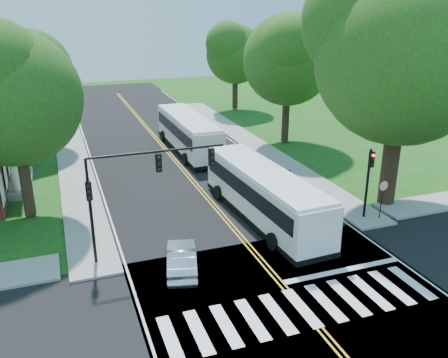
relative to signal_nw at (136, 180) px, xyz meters
name	(u,v)px	position (x,y,z in m)	size (l,w,h in m)	color
ground	(297,302)	(5.86, -6.43, -4.38)	(140.00, 140.00, 0.00)	#174912
road	(188,175)	(5.86, 11.57, -4.37)	(14.00, 96.00, 0.01)	black
cross_road	(297,302)	(5.86, -6.43, -4.37)	(60.00, 12.00, 0.01)	black
center_line	(175,161)	(5.86, 15.57, -4.36)	(0.36, 70.00, 0.01)	gold
edge_line_w	(94,169)	(-0.94, 15.57, -4.36)	(0.12, 70.00, 0.01)	silver
edge_line_e	(248,153)	(12.66, 15.57, -4.36)	(0.12, 70.00, 0.01)	silver
crosswalk	(302,308)	(5.86, -6.93, -4.36)	(12.60, 3.00, 0.01)	silver
stop_bar	(343,270)	(9.36, -4.83, -4.36)	(6.60, 0.40, 0.01)	silver
sidewalk_nw	(73,160)	(-2.44, 18.57, -4.30)	(2.60, 40.00, 0.15)	gray
sidewalk_ne	(250,142)	(14.16, 18.57, -4.30)	(2.60, 40.00, 0.15)	gray
tree_ne_big	(404,58)	(16.86, 1.57, 5.24)	(10.80, 10.80, 14.91)	black
tree_west_near	(13,99)	(-5.64, 7.57, 3.15)	(8.00, 8.00, 11.40)	black
tree_west_far	(29,73)	(-5.14, 23.57, 2.62)	(7.60, 7.60, 10.67)	black
tree_east_mid	(288,60)	(17.36, 17.57, 3.48)	(8.40, 8.40, 11.93)	black
tree_east_far	(235,55)	(18.36, 33.57, 2.48)	(7.20, 7.20, 10.34)	black
signal_nw	(136,180)	(0.00, 0.00, 0.00)	(7.15, 0.46, 5.66)	black
signal_ne	(369,175)	(14.06, 0.01, -1.41)	(0.30, 0.46, 4.40)	black
stop_sign	(383,190)	(14.86, -0.45, -2.35)	(0.76, 0.08, 2.53)	black
bus_lead	(264,194)	(8.08, 2.18, -2.67)	(3.50, 12.54, 3.21)	white
bus_follow	(188,133)	(7.74, 18.03, -2.66)	(3.15, 12.53, 3.24)	white
hatchback	(182,259)	(1.67, -2.07, -3.69)	(1.43, 4.11, 1.35)	silver
suv	(311,205)	(11.17, 1.67, -3.71)	(2.18, 4.74, 1.32)	#B9BBC1
dark_sedan	(269,170)	(11.63, 8.95, -3.75)	(1.72, 4.23, 1.23)	black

